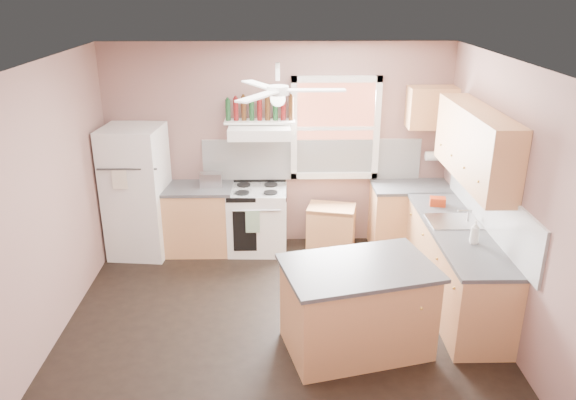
{
  "coord_description": "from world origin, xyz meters",
  "views": [
    {
      "loc": [
        -0.01,
        -5.17,
        3.37
      ],
      "look_at": [
        0.1,
        0.3,
        1.25
      ],
      "focal_mm": 35.0,
      "sensor_mm": 36.0,
      "label": 1
    }
  ],
  "objects_px": {
    "toaster": "(211,180)",
    "cart": "(331,228)",
    "refrigerator": "(137,192)",
    "island": "(357,309)",
    "stove": "(258,220)"
  },
  "relations": [
    {
      "from": "toaster",
      "to": "refrigerator",
      "type": "bearing_deg",
      "value": -179.48
    },
    {
      "from": "island",
      "to": "stove",
      "type": "bearing_deg",
      "value": 100.83
    },
    {
      "from": "stove",
      "to": "island",
      "type": "xyz_separation_m",
      "value": [
        1.03,
        -2.22,
        0.0
      ]
    },
    {
      "from": "toaster",
      "to": "cart",
      "type": "bearing_deg",
      "value": -4.68
    },
    {
      "from": "refrigerator",
      "to": "stove",
      "type": "relative_size",
      "value": 1.99
    },
    {
      "from": "toaster",
      "to": "stove",
      "type": "height_order",
      "value": "toaster"
    },
    {
      "from": "refrigerator",
      "to": "island",
      "type": "distance_m",
      "value": 3.39
    },
    {
      "from": "island",
      "to": "refrigerator",
      "type": "bearing_deg",
      "value": 125.86
    },
    {
      "from": "toaster",
      "to": "stove",
      "type": "distance_m",
      "value": 0.82
    },
    {
      "from": "refrigerator",
      "to": "island",
      "type": "xyz_separation_m",
      "value": [
        2.57,
        -2.17,
        -0.42
      ]
    },
    {
      "from": "refrigerator",
      "to": "stove",
      "type": "xyz_separation_m",
      "value": [
        1.55,
        0.05,
        -0.42
      ]
    },
    {
      "from": "refrigerator",
      "to": "stove",
      "type": "distance_m",
      "value": 1.6
    },
    {
      "from": "stove",
      "to": "cart",
      "type": "distance_m",
      "value": 0.99
    },
    {
      "from": "refrigerator",
      "to": "cart",
      "type": "distance_m",
      "value": 2.59
    },
    {
      "from": "cart",
      "to": "island",
      "type": "bearing_deg",
      "value": -76.25
    }
  ]
}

